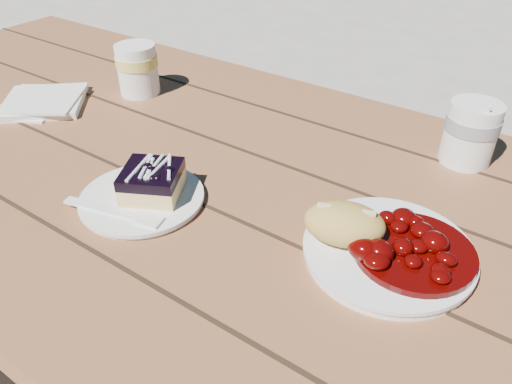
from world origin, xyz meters
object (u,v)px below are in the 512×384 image
Objects in this scene: dessert_plate at (142,199)px; blueberry_cake at (152,181)px; picnic_table at (234,254)px; coffee_cup at (470,133)px; main_plate at (388,253)px; bread_roll at (344,224)px; second_cup at (138,70)px.

dessert_plate is 0.03m from blueberry_cake.
coffee_cup is at bearing 43.03° from picnic_table.
main_plate is at bearing -6.53° from picnic_table.
picnic_table is at bearing 166.80° from bread_roll.
main_plate is at bearing 19.98° from bread_roll.
coffee_cup reaches higher than bread_roll.
coffee_cup is (0.35, 0.39, 0.05)m from dessert_plate.
coffee_cup is at bearing 88.16° from main_plate.
coffee_cup is at bearing 20.10° from blueberry_cake.
blueberry_cake reaches higher than dessert_plate.
main_plate is 0.34m from blueberry_cake.
coffee_cup reaches higher than main_plate.
picnic_table is 0.32m from main_plate.
bread_roll is at bearing 14.44° from dessert_plate.
picnic_table is at bearing -22.95° from second_cup.
main_plate is 2.05× the size of coffee_cup.
coffee_cup and second_cup have the same top height.
second_cup is at bearing 157.05° from picnic_table.
second_cup is at bearing 163.87° from main_plate.
blueberry_cake is 1.06× the size of coffee_cup.
main_plate is at bearing -16.13° from second_cup.
picnic_table is 0.23m from blueberry_cake.
bread_roll is at bearing -15.48° from blueberry_cake.
dessert_plate is at bearing -132.10° from coffee_cup.
picnic_table is at bearing 61.15° from dessert_plate.
main_plate is 0.36m from dessert_plate.
coffee_cup is (0.28, 0.26, 0.21)m from picnic_table.
bread_roll is 0.32m from coffee_cup.
blueberry_cake is (-0.33, -0.08, 0.02)m from main_plate.
coffee_cup is 1.00× the size of second_cup.
main_plate is 1.94× the size of blueberry_cake.
picnic_table is 11.37× the size of dessert_plate.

